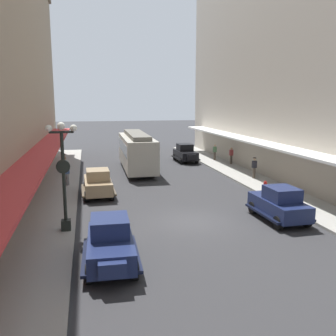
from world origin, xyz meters
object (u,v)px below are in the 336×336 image
Objects in this scene: pedestrian_4 at (64,164)px; streetcar at (137,150)px; pedestrian_3 at (231,156)px; parked_car_1 at (279,203)px; lamp_post_with_clock at (63,172)px; parked_car_3 at (185,153)px; fire_hydrant at (265,187)px; pedestrian_1 at (215,152)px; parked_car_2 at (98,182)px; pedestrian_0 at (254,168)px; pedestrian_2 at (67,174)px; parked_car_0 at (110,241)px.

streetcar is at bearing 6.16° from pedestrian_4.
pedestrian_3 is (9.40, 0.82, -0.91)m from streetcar.
parked_car_1 is 0.83× the size of lamp_post_with_clock.
parked_car_1 reaches higher than pedestrian_3.
fire_hydrant is (1.67, -14.52, -0.38)m from parked_car_3.
pedestrian_1 is at bearing 21.96° from streetcar.
parked_car_2 reaches higher than pedestrian_0.
parked_car_3 is 2.57× the size of pedestrian_2.
parked_car_2 is 15.55m from parked_car_3.
parked_car_1 is 19.62m from parked_car_3.
parked_car_1 is at bearing -99.46° from pedestrian_1.
pedestrian_1 is at bearing 52.90° from lamp_post_with_clock.
parked_car_2 is at bearing 142.01° from parked_car_1.
pedestrian_4 is (-2.57, 7.72, 0.07)m from parked_car_2.
parked_car_3 is 12.83m from pedestrian_4.
parked_car_0 is at bearing -89.29° from parked_car_2.
parked_car_2 is 11.23m from fire_hydrant.
pedestrian_2 reaches higher than pedestrian_3.
pedestrian_1 is (3.04, -0.53, 0.05)m from parked_car_3.
pedestrian_4 is (-14.97, -4.17, 0.02)m from pedestrian_1.
pedestrian_3 is at bearing 83.52° from pedestrian_0.
streetcar reaches higher than parked_car_3.
pedestrian_4 is (-0.46, 4.58, 0.00)m from pedestrian_2.
pedestrian_0 is (1.35, 4.56, 0.45)m from fire_hydrant.
pedestrian_4 is at bearing 144.18° from fire_hydrant.
parked_car_1 reaches higher than pedestrian_4.
pedestrian_1 is (3.18, 19.09, 0.05)m from parked_car_1.
pedestrian_1 is 2.77m from pedestrian_3.
parked_car_1 is 19.01m from pedestrian_4.
pedestrian_3 is (0.74, -2.67, 0.00)m from pedestrian_1.
parked_car_0 is 10.75m from parked_car_2.
parked_car_0 is at bearing -132.81° from pedestrian_0.
lamp_post_with_clock is at bearing -86.65° from pedestrian_4.
parked_car_0 is 2.58× the size of pedestrian_2.
parked_car_0 is at bearing -158.64° from parked_car_1.
parked_car_2 is at bearing -71.56° from pedestrian_4.
parked_car_3 is at bearing 38.98° from pedestrian_2.
parked_car_0 is 0.83× the size of lamp_post_with_clock.
parked_car_3 is 2.57× the size of pedestrian_4.
streetcar is at bearing 124.76° from fire_hydrant.
pedestrian_1 is (1.37, 13.99, 0.43)m from fire_hydrant.
fire_hydrant is 16.78m from pedestrian_4.
pedestrian_1 is 1.00× the size of pedestrian_3.
fire_hydrant is (10.89, 8.66, -0.38)m from parked_car_0.
pedestrian_3 is (14.87, 16.00, -2.00)m from lamp_post_with_clock.
fire_hydrant is at bearing -100.60° from pedestrian_3.
pedestrian_1 is at bearing 15.57° from pedestrian_4.
parked_car_2 is 17.18m from pedestrian_1.
parked_car_1 is (9.08, 3.55, 0.00)m from parked_car_0.
parked_car_2 is 2.57× the size of pedestrian_4.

